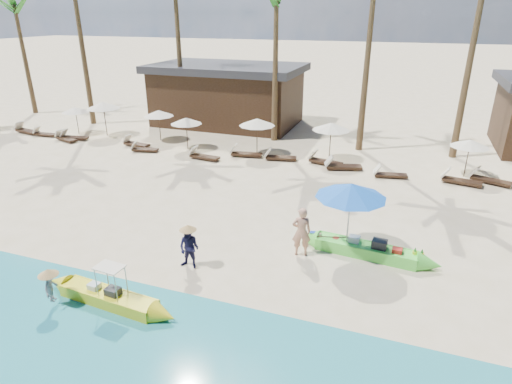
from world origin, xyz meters
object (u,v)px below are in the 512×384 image
(tourist, at_px, (301,232))
(yellow_canoe, at_px, (109,297))
(blue_umbrella, at_px, (351,190))
(green_canoe, at_px, (366,249))

(tourist, bearing_deg, yellow_canoe, 27.51)
(tourist, relative_size, blue_umbrella, 0.69)
(tourist, bearing_deg, blue_umbrella, -170.10)
(blue_umbrella, bearing_deg, tourist, -152.76)
(yellow_canoe, xyz_separation_m, tourist, (4.51, 4.49, 0.68))
(yellow_canoe, height_order, blue_umbrella, blue_umbrella)
(tourist, height_order, blue_umbrella, blue_umbrella)
(tourist, xyz_separation_m, blue_umbrella, (1.44, 0.74, 1.42))
(yellow_canoe, distance_m, tourist, 6.40)
(green_canoe, distance_m, blue_umbrella, 2.19)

